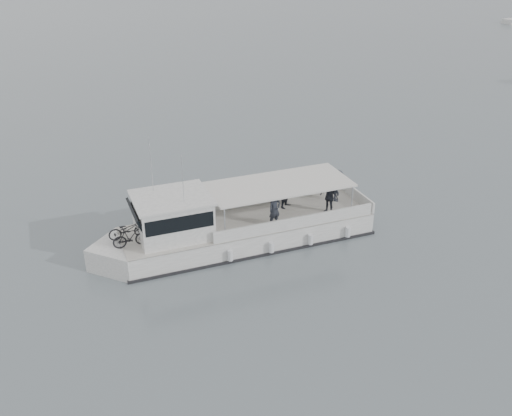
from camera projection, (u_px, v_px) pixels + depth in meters
ground at (330, 260)px, 25.61m from camera, size 1400.00×1400.00×0.00m
tour_boat at (224, 228)px, 26.39m from camera, size 13.37×6.64×5.65m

